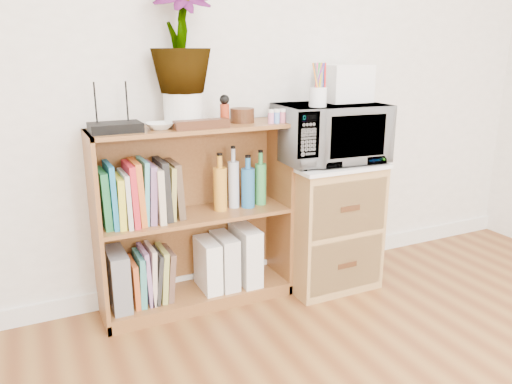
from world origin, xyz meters
TOP-DOWN VIEW (x-y plane):
  - skirting_board at (0.00, 2.24)m, footprint 4.00×0.02m
  - bookshelf at (-0.35, 2.10)m, footprint 1.00×0.30m
  - wicker_unit at (0.40, 2.02)m, footprint 0.50×0.45m
  - microwave at (0.40, 2.02)m, footprint 0.59×0.42m
  - pen_cup at (0.27, 1.94)m, footprint 0.09×0.09m
  - small_appliance at (0.53, 2.09)m, footprint 0.25×0.21m
  - router at (-0.72, 2.08)m, footprint 0.23×0.16m
  - white_bowl at (-0.52, 2.07)m, footprint 0.13×0.13m
  - plant_pot at (-0.38, 2.12)m, footprint 0.19×0.19m
  - potted_plant at (-0.38, 2.12)m, footprint 0.29×0.29m
  - trinket_box at (-0.33, 2.00)m, footprint 0.26×0.07m
  - kokeshi_doll at (-0.19, 2.06)m, footprint 0.05×0.05m
  - wooden_bowl at (-0.08, 2.11)m, footprint 0.12×0.12m
  - paint_jars at (0.07, 2.01)m, footprint 0.11×0.04m
  - file_box at (-0.76, 2.10)m, footprint 0.09×0.24m
  - magazine_holder_left at (-0.29, 2.09)m, footprint 0.09×0.22m
  - magazine_holder_mid at (-0.19, 2.09)m, footprint 0.09×0.23m
  - magazine_holder_right at (-0.07, 2.09)m, footprint 0.10×0.25m
  - cookbooks at (-0.62, 2.10)m, footprint 0.39×0.20m
  - liquor_bottles at (-0.10, 2.10)m, footprint 0.30×0.07m
  - lower_books at (-0.60, 2.10)m, footprint 0.22×0.19m

SIDE VIEW (x-z plane):
  - skirting_board at x=0.00m, z-range 0.00..0.10m
  - lower_books at x=-0.60m, z-range 0.06..0.35m
  - magazine_holder_left at x=-0.29m, z-range 0.07..0.34m
  - magazine_holder_mid at x=-0.19m, z-range 0.07..0.36m
  - file_box at x=-0.76m, z-range 0.07..0.36m
  - magazine_holder_right at x=-0.07m, z-range 0.07..0.39m
  - wicker_unit at x=0.40m, z-range 0.00..0.70m
  - bookshelf at x=-0.35m, z-range 0.00..0.95m
  - cookbooks at x=-0.62m, z-range 0.49..0.80m
  - liquor_bottles at x=-0.10m, z-range 0.49..0.80m
  - microwave at x=0.40m, z-range 0.72..1.03m
  - white_bowl at x=-0.52m, z-range 0.95..0.98m
  - router at x=-0.72m, z-range 0.95..0.99m
  - trinket_box at x=-0.33m, z-range 0.95..0.99m
  - paint_jars at x=0.07m, z-range 0.95..1.01m
  - wooden_bowl at x=-0.08m, z-range 0.95..1.02m
  - kokeshi_doll at x=-0.19m, z-range 0.95..1.05m
  - plant_pot at x=-0.38m, z-range 0.95..1.11m
  - pen_cup at x=0.27m, z-range 1.03..1.13m
  - small_appliance at x=0.53m, z-range 1.03..1.23m
  - potted_plant at x=-0.38m, z-range 1.11..1.62m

